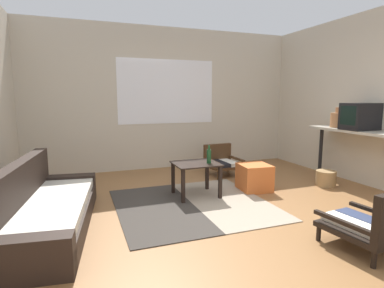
{
  "coord_description": "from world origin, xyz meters",
  "views": [
    {
      "loc": [
        -1.63,
        -2.83,
        1.38
      ],
      "look_at": [
        -0.19,
        1.08,
        0.75
      ],
      "focal_mm": 28.83,
      "sensor_mm": 36.0,
      "label": 1
    }
  ],
  "objects_px": {
    "armchair_by_window": "(222,161)",
    "wicker_basket": "(326,178)",
    "coffee_table": "(196,170)",
    "glass_bottle": "(209,156)",
    "ottoman_orange": "(254,177)",
    "armchair_striped_foreground": "(372,223)",
    "clay_vase": "(338,120)",
    "crt_television": "(360,117)",
    "console_shelf": "(356,136)",
    "couch": "(44,211)"
  },
  "relations": [
    {
      "from": "clay_vase",
      "to": "wicker_basket",
      "type": "relative_size",
      "value": 1.08
    },
    {
      "from": "armchair_by_window",
      "to": "ottoman_orange",
      "type": "bearing_deg",
      "value": -87.89
    },
    {
      "from": "couch",
      "to": "clay_vase",
      "type": "bearing_deg",
      "value": 6.57
    },
    {
      "from": "console_shelf",
      "to": "clay_vase",
      "type": "xyz_separation_m",
      "value": [
        -0.0,
        0.37,
        0.23
      ]
    },
    {
      "from": "couch",
      "to": "coffee_table",
      "type": "distance_m",
      "value": 1.97
    },
    {
      "from": "console_shelf",
      "to": "wicker_basket",
      "type": "relative_size",
      "value": 5.07
    },
    {
      "from": "armchair_striped_foreground",
      "to": "console_shelf",
      "type": "bearing_deg",
      "value": 46.18
    },
    {
      "from": "ottoman_orange",
      "to": "glass_bottle",
      "type": "bearing_deg",
      "value": -177.52
    },
    {
      "from": "armchair_by_window",
      "to": "clay_vase",
      "type": "xyz_separation_m",
      "value": [
        1.59,
        -1.03,
        0.78
      ]
    },
    {
      "from": "coffee_table",
      "to": "console_shelf",
      "type": "xyz_separation_m",
      "value": [
        2.48,
        -0.4,
        0.42
      ]
    },
    {
      "from": "clay_vase",
      "to": "wicker_basket",
      "type": "bearing_deg",
      "value": -151.41
    },
    {
      "from": "ottoman_orange",
      "to": "crt_television",
      "type": "height_order",
      "value": "crt_television"
    },
    {
      "from": "crt_television",
      "to": "glass_bottle",
      "type": "distance_m",
      "value": 2.4
    },
    {
      "from": "armchair_by_window",
      "to": "wicker_basket",
      "type": "relative_size",
      "value": 1.91
    },
    {
      "from": "ottoman_orange",
      "to": "clay_vase",
      "type": "distance_m",
      "value": 1.76
    },
    {
      "from": "armchair_striped_foreground",
      "to": "crt_television",
      "type": "xyz_separation_m",
      "value": [
        1.56,
        1.59,
        0.83
      ]
    },
    {
      "from": "coffee_table",
      "to": "wicker_basket",
      "type": "xyz_separation_m",
      "value": [
        2.11,
        -0.23,
        -0.26
      ]
    },
    {
      "from": "armchair_by_window",
      "to": "crt_television",
      "type": "bearing_deg",
      "value": -42.28
    },
    {
      "from": "armchair_striped_foreground",
      "to": "crt_television",
      "type": "bearing_deg",
      "value": 45.42
    },
    {
      "from": "armchair_by_window",
      "to": "ottoman_orange",
      "type": "distance_m",
      "value": 1.04
    },
    {
      "from": "couch",
      "to": "glass_bottle",
      "type": "bearing_deg",
      "value": 12.62
    },
    {
      "from": "armchair_by_window",
      "to": "glass_bottle",
      "type": "relative_size",
      "value": 2.31
    },
    {
      "from": "wicker_basket",
      "to": "coffee_table",
      "type": "bearing_deg",
      "value": 173.78
    },
    {
      "from": "console_shelf",
      "to": "armchair_striped_foreground",
      "type": "bearing_deg",
      "value": -133.82
    },
    {
      "from": "ottoman_orange",
      "to": "couch",
      "type": "bearing_deg",
      "value": -170.06
    },
    {
      "from": "coffee_table",
      "to": "armchair_by_window",
      "type": "relative_size",
      "value": 1.06
    },
    {
      "from": "coffee_table",
      "to": "ottoman_orange",
      "type": "distance_m",
      "value": 0.94
    },
    {
      "from": "glass_bottle",
      "to": "wicker_basket",
      "type": "distance_m",
      "value": 2.0
    },
    {
      "from": "ottoman_orange",
      "to": "clay_vase",
      "type": "bearing_deg",
      "value": 0.35
    },
    {
      "from": "couch",
      "to": "clay_vase",
      "type": "relative_size",
      "value": 6.58
    },
    {
      "from": "armchair_by_window",
      "to": "console_shelf",
      "type": "bearing_deg",
      "value": -41.3
    },
    {
      "from": "armchair_striped_foreground",
      "to": "clay_vase",
      "type": "distance_m",
      "value": 2.65
    },
    {
      "from": "couch",
      "to": "wicker_basket",
      "type": "relative_size",
      "value": 7.1
    },
    {
      "from": "ottoman_orange",
      "to": "console_shelf",
      "type": "bearing_deg",
      "value": -12.99
    },
    {
      "from": "couch",
      "to": "clay_vase",
      "type": "height_order",
      "value": "clay_vase"
    },
    {
      "from": "armchair_striped_foreground",
      "to": "couch",
      "type": "bearing_deg",
      "value": 151.89
    },
    {
      "from": "clay_vase",
      "to": "wicker_basket",
      "type": "height_order",
      "value": "clay_vase"
    },
    {
      "from": "wicker_basket",
      "to": "crt_television",
      "type": "bearing_deg",
      "value": -29.85
    },
    {
      "from": "coffee_table",
      "to": "glass_bottle",
      "type": "height_order",
      "value": "glass_bottle"
    },
    {
      "from": "coffee_table",
      "to": "wicker_basket",
      "type": "distance_m",
      "value": 2.13
    },
    {
      "from": "armchair_striped_foreground",
      "to": "console_shelf",
      "type": "xyz_separation_m",
      "value": [
        1.57,
        1.63,
        0.53
      ]
    },
    {
      "from": "crt_television",
      "to": "ottoman_orange",
      "type": "bearing_deg",
      "value": 165.38
    },
    {
      "from": "wicker_basket",
      "to": "ottoman_orange",
      "type": "bearing_deg",
      "value": 170.73
    },
    {
      "from": "console_shelf",
      "to": "wicker_basket",
      "type": "distance_m",
      "value": 0.79
    },
    {
      "from": "coffee_table",
      "to": "armchair_by_window",
      "type": "xyz_separation_m",
      "value": [
        0.89,
        1.0,
        -0.13
      ]
    },
    {
      "from": "ottoman_orange",
      "to": "crt_television",
      "type": "bearing_deg",
      "value": -14.62
    },
    {
      "from": "ottoman_orange",
      "to": "wicker_basket",
      "type": "distance_m",
      "value": 1.2
    },
    {
      "from": "clay_vase",
      "to": "glass_bottle",
      "type": "distance_m",
      "value": 2.36
    },
    {
      "from": "crt_television",
      "to": "couch",
      "type": "bearing_deg",
      "value": -178.83
    },
    {
      "from": "ottoman_orange",
      "to": "glass_bottle",
      "type": "height_order",
      "value": "glass_bottle"
    }
  ]
}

